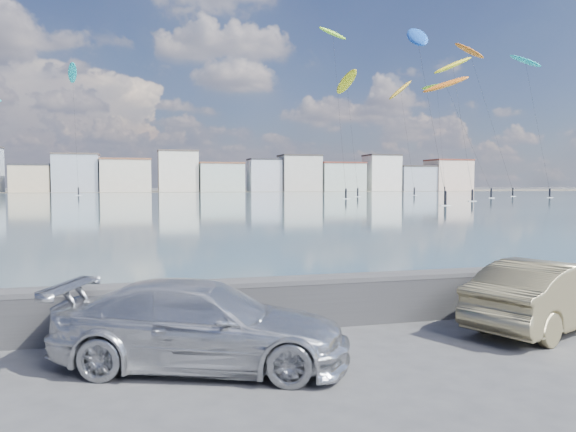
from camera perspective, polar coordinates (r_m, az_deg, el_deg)
name	(u,v)px	position (r m, az deg, el deg)	size (l,w,h in m)	color
ground	(292,376)	(8.88, 0.46, -15.92)	(700.00, 700.00, 0.00)	#333335
bay_water	(152,200)	(99.65, -13.70, 1.57)	(500.00, 177.00, 0.00)	#405B61
far_shore_strip	(144,191)	(208.12, -14.38, 2.44)	(500.00, 60.00, 0.00)	#4C473D
seawall	(256,302)	(11.26, -3.24, -8.71)	(400.00, 0.36, 1.08)	#28282B
far_buildings	(149,174)	(194.14, -13.97, 4.17)	(240.79, 13.26, 14.60)	beige
car_silver	(202,325)	(9.19, -8.71, -10.86)	(1.91, 4.70, 1.36)	silver
car_champagne	(550,295)	(12.53, 25.04, -7.24)	(1.47, 4.23, 1.39)	tan
kitesurfer_0	(526,63)	(140.31, 22.99, 14.09)	(7.32, 17.71, 32.74)	#19BFBF
kitesurfer_2	(401,91)	(152.98, 11.36, 12.36)	(8.99, 16.55, 31.02)	#BF8C19
kitesurfer_3	(73,75)	(160.64, -21.05, 13.22)	(4.72, 19.06, 34.43)	#19BFBF
kitesurfer_6	(446,86)	(130.28, 15.74, 12.64)	(9.97, 18.54, 26.90)	orange
kitesurfer_10	(437,88)	(181.68, 14.91, 12.48)	(8.63, 13.45, 33.63)	#8CD826
kitesurfer_12	(333,36)	(120.42, 4.59, 17.77)	(8.49, 15.68, 34.79)	#8CD826
kitesurfer_14	(453,68)	(104.30, 16.43, 14.24)	(7.66, 9.15, 25.32)	yellow
kitesurfer_15	(417,39)	(91.02, 13.01, 17.13)	(5.48, 17.98, 28.04)	blue
kitesurfer_16	(347,83)	(130.94, 5.97, 13.26)	(3.80, 12.99, 28.70)	yellow
kitesurfer_20	(470,53)	(147.79, 17.98, 15.46)	(6.62, 17.73, 37.80)	orange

